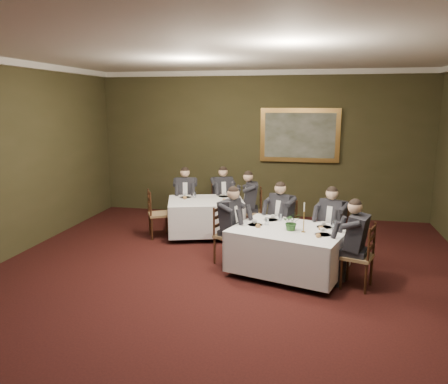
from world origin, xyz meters
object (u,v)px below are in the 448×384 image
(table_second, at_px, (206,215))
(painting, at_px, (300,135))
(chair_main_backright, at_px, (332,246))
(diner_main_endright, at_px, (357,255))
(table_main, at_px, (288,247))
(diner_main_backright, at_px, (332,234))
(chair_main_backleft, at_px, (282,238))
(centerpiece, at_px, (292,221))
(diner_sec_backleft, at_px, (186,204))
(chair_sec_endright, at_px, (252,221))
(diner_sec_endright, at_px, (252,211))
(chair_sec_endleft, at_px, (159,224))
(diner_sec_backright, at_px, (222,203))
(chair_main_endleft, at_px, (228,246))
(diner_main_backleft, at_px, (282,226))
(chair_sec_backright, at_px, (222,213))
(candlestick, at_px, (304,221))
(chair_main_endright, at_px, (357,269))
(diner_main_endleft, at_px, (229,234))
(chair_sec_backleft, at_px, (186,214))

(table_second, relative_size, painting, 0.99)
(chair_main_backright, relative_size, diner_main_endright, 0.74)
(table_main, xyz_separation_m, diner_main_backright, (0.71, 0.71, 0.06))
(chair_main_backleft, distance_m, centerpiece, 1.27)
(diner_main_endright, xyz_separation_m, diner_sec_backleft, (-3.49, 2.72, 0.00))
(chair_main_backleft, height_order, diner_main_endright, diner_main_endright)
(chair_sec_endright, bearing_deg, chair_main_backright, -139.28)
(diner_main_endright, relative_size, diner_sec_endright, 1.00)
(table_second, relative_size, chair_sec_endleft, 1.83)
(table_second, height_order, diner_sec_backright, diner_sec_backright)
(diner_sec_backleft, height_order, diner_sec_backright, same)
(chair_main_endleft, height_order, chair_sec_endleft, same)
(diner_sec_backleft, bearing_deg, table_second, 120.41)
(diner_sec_endright, bearing_deg, diner_main_backright, -139.35)
(painting, bearing_deg, diner_main_backleft, -93.87)
(chair_sec_backright, relative_size, candlestick, 2.05)
(chair_main_backleft, xyz_separation_m, chair_main_backright, (0.89, -0.28, 0.00))
(chair_main_endleft, height_order, diner_main_endright, diner_main_endright)
(table_second, xyz_separation_m, chair_main_backleft, (1.64, -0.78, -0.17))
(chair_main_endright, xyz_separation_m, candlestick, (-0.82, 0.19, 0.66))
(diner_main_endright, distance_m, painting, 4.41)
(table_main, distance_m, diner_sec_backleft, 3.42)
(table_main, distance_m, diner_sec_backright, 3.11)
(chair_main_backright, bearing_deg, chair_sec_endleft, 17.29)
(diner_main_endleft, bearing_deg, candlestick, 88.60)
(diner_main_endleft, relative_size, candlestick, 2.76)
(painting, bearing_deg, chair_main_endright, -75.32)
(diner_main_backleft, height_order, diner_main_backright, same)
(diner_main_backleft, relative_size, diner_sec_backright, 1.00)
(chair_sec_backright, relative_size, chair_sec_endleft, 1.00)
(centerpiece, xyz_separation_m, painting, (-0.04, 3.78, 1.08))
(diner_main_backright, xyz_separation_m, chair_main_endleft, (-1.76, -0.38, -0.23))
(painting, bearing_deg, diner_main_endright, -75.46)
(chair_sec_endright, bearing_deg, diner_sec_endright, 90.00)
(chair_sec_endleft, height_order, centerpiece, centerpiece)
(chair_main_backright, height_order, chair_sec_endleft, same)
(diner_main_backleft, xyz_separation_m, diner_sec_backleft, (-2.26, 1.41, 0.00))
(diner_main_backleft, distance_m, painting, 3.10)
(chair_sec_endleft, bearing_deg, centerpiece, 33.30)
(chair_sec_endright, bearing_deg, candlestick, -162.45)
(chair_main_backleft, height_order, chair_sec_endleft, same)
(table_main, xyz_separation_m, diner_sec_endright, (-0.89, 2.05, 0.06))
(chair_main_endright, relative_size, chair_sec_endleft, 1.00)
(diner_sec_backleft, xyz_separation_m, diner_sec_endright, (1.55, -0.35, 0.00))
(diner_sec_backleft, bearing_deg, chair_sec_backleft, -90.00)
(chair_sec_endleft, bearing_deg, chair_sec_endright, 79.44)
(diner_sec_backright, bearing_deg, chair_sec_endright, 116.97)
(diner_sec_backright, bearing_deg, chair_sec_endleft, 20.65)
(diner_main_backright, height_order, chair_main_endleft, diner_main_backright)
(diner_main_backleft, distance_m, diner_sec_backleft, 2.67)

